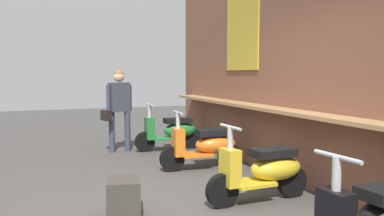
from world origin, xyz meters
The scene contains 7 objects.
ground_plane centered at (0.00, 0.00, 0.00)m, with size 27.52×27.52×0.00m, color #474442.
market_stall_facade centered at (0.01, 2.02, 1.73)m, with size 9.83×0.61×3.47m.
scooter_green centered at (-3.52, 1.08, 0.39)m, with size 0.46×1.40×0.97m.
scooter_orange centered at (-1.78, 1.08, 0.39)m, with size 0.48×1.40×0.97m.
scooter_yellow centered at (0.00, 1.08, 0.39)m, with size 0.46×1.40×0.97m.
shopper_with_handbag centered at (-3.71, 0.02, 1.00)m, with size 0.42×0.65×1.65m.
merchandise_crate centered at (-0.06, -0.64, 0.22)m, with size 0.44×0.35×0.44m, color #3D3833.
Camera 1 is at (4.10, -1.49, 1.58)m, focal length 36.90 mm.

